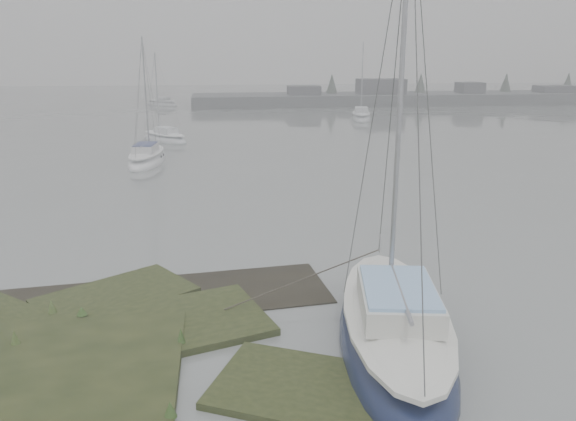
{
  "coord_description": "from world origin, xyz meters",
  "views": [
    {
      "loc": [
        -1.02,
        -10.41,
        6.68
      ],
      "look_at": [
        1.12,
        6.62,
        1.8
      ],
      "focal_mm": 35.0,
      "sensor_mm": 36.0,
      "label": 1
    }
  ],
  "objects": [
    {
      "name": "sailboat_far_a",
      "position": [
        -5.05,
        33.48,
        0.22
      ],
      "size": [
        4.5,
        4.94,
        7.12
      ],
      "rotation": [
        0.0,
        0.0,
        0.69
      ],
      "color": "silver",
      "rests_on": "ground"
    },
    {
      "name": "far_shoreline",
      "position": [
        26.84,
        61.9,
        0.85
      ],
      "size": [
        60.0,
        8.0,
        4.15
      ],
      "color": "#4C4F51",
      "rests_on": "ground"
    },
    {
      "name": "sailboat_main",
      "position": [
        2.91,
        0.98,
        0.34
      ],
      "size": [
        3.82,
        8.01,
        10.85
      ],
      "rotation": [
        0.0,
        0.0,
        -0.17
      ],
      "color": "#131C39",
      "rests_on": "ground"
    },
    {
      "name": "sailboat_far_c",
      "position": [
        -7.96,
        63.82,
        0.22
      ],
      "size": [
        4.9,
        4.4,
        7.02
      ],
      "rotation": [
        0.0,
        0.0,
        0.89
      ],
      "color": "silver",
      "rests_on": "ground"
    },
    {
      "name": "ground",
      "position": [
        0.0,
        30.0,
        0.0
      ],
      "size": [
        160.0,
        160.0,
        0.0
      ],
      "primitive_type": "plane",
      "color": "slate",
      "rests_on": "ground"
    },
    {
      "name": "sailboat_far_b",
      "position": [
        13.5,
        45.45,
        0.26
      ],
      "size": [
        3.09,
        6.11,
        8.24
      ],
      "rotation": [
        0.0,
        0.0,
        -0.21
      ],
      "color": "silver",
      "rests_on": "ground"
    },
    {
      "name": "sailboat_white",
      "position": [
        -5.39,
        24.62,
        0.25
      ],
      "size": [
        2.57,
        5.95,
        8.14
      ],
      "rotation": [
        0.0,
        0.0,
        -0.12
      ],
      "color": "white",
      "rests_on": "ground"
    }
  ]
}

